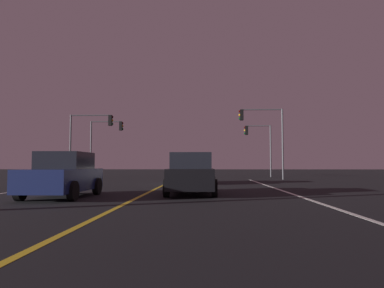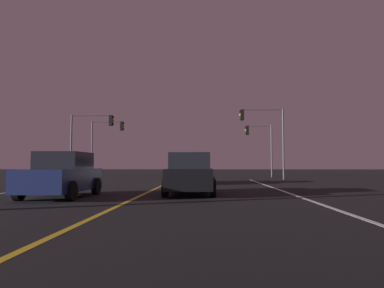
{
  "view_description": "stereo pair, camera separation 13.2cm",
  "coord_description": "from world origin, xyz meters",
  "px_view_note": "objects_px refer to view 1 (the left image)",
  "views": [
    {
      "loc": [
        2.49,
        1.42,
        1.21
      ],
      "look_at": [
        1.67,
        24.07,
        2.53
      ],
      "focal_mm": 33.58,
      "sensor_mm": 36.0,
      "label": 1
    },
    {
      "loc": [
        2.63,
        1.42,
        1.21
      ],
      "look_at": [
        1.67,
        24.07,
        2.53
      ],
      "focal_mm": 33.58,
      "sensor_mm": 36.0,
      "label": 2
    }
  ],
  "objects_px": {
    "traffic_light_near_right": "(262,127)",
    "traffic_light_far_left": "(106,135)",
    "car_ahead_far": "(191,171)",
    "car_lead_same_lane": "(192,174)",
    "car_oncoming": "(63,175)",
    "traffic_light_far_right": "(258,139)",
    "traffic_light_near_left": "(91,131)"
  },
  "relations": [
    {
      "from": "traffic_light_near_right",
      "to": "traffic_light_far_left",
      "type": "height_order",
      "value": "traffic_light_near_right"
    },
    {
      "from": "car_ahead_far",
      "to": "traffic_light_far_left",
      "type": "xyz_separation_m",
      "value": [
        -9.03,
        12.08,
        3.35
      ]
    },
    {
      "from": "car_lead_same_lane",
      "to": "car_oncoming",
      "type": "xyz_separation_m",
      "value": [
        -4.77,
        -1.51,
        0.0
      ]
    },
    {
      "from": "car_ahead_far",
      "to": "traffic_light_near_right",
      "type": "xyz_separation_m",
      "value": [
        5.67,
        6.58,
        3.57
      ]
    },
    {
      "from": "car_lead_same_lane",
      "to": "car_oncoming",
      "type": "relative_size",
      "value": 1.0
    },
    {
      "from": "traffic_light_far_right",
      "to": "traffic_light_near_right",
      "type": "bearing_deg",
      "value": 85.43
    },
    {
      "from": "car_ahead_far",
      "to": "traffic_light_far_right",
      "type": "height_order",
      "value": "traffic_light_far_right"
    },
    {
      "from": "traffic_light_far_right",
      "to": "traffic_light_far_left",
      "type": "height_order",
      "value": "traffic_light_far_left"
    },
    {
      "from": "car_lead_same_lane",
      "to": "traffic_light_near_right",
      "type": "height_order",
      "value": "traffic_light_near_right"
    },
    {
      "from": "traffic_light_near_right",
      "to": "traffic_light_far_left",
      "type": "xyz_separation_m",
      "value": [
        -14.7,
        5.5,
        -0.22
      ]
    },
    {
      "from": "car_oncoming",
      "to": "traffic_light_far_right",
      "type": "xyz_separation_m",
      "value": [
        10.54,
        22.29,
        2.99
      ]
    },
    {
      "from": "traffic_light_far_left",
      "to": "car_lead_same_lane",
      "type": "bearing_deg",
      "value": -65.73
    },
    {
      "from": "traffic_light_near_right",
      "to": "car_ahead_far",
      "type": "bearing_deg",
      "value": 49.23
    },
    {
      "from": "car_oncoming",
      "to": "traffic_light_near_left",
      "type": "xyz_separation_m",
      "value": [
        -4.39,
        16.79,
        3.29
      ]
    },
    {
      "from": "car_lead_same_lane",
      "to": "traffic_light_near_right",
      "type": "relative_size",
      "value": 0.73
    },
    {
      "from": "car_ahead_far",
      "to": "traffic_light_far_left",
      "type": "height_order",
      "value": "traffic_light_far_left"
    },
    {
      "from": "car_oncoming",
      "to": "traffic_light_near_left",
      "type": "distance_m",
      "value": 17.67
    },
    {
      "from": "traffic_light_near_left",
      "to": "car_oncoming",
      "type": "bearing_deg",
      "value": -75.36
    },
    {
      "from": "traffic_light_near_left",
      "to": "traffic_light_far_left",
      "type": "bearing_deg",
      "value": 92.25
    },
    {
      "from": "traffic_light_near_right",
      "to": "traffic_light_near_left",
      "type": "bearing_deg",
      "value": 0.0
    },
    {
      "from": "car_lead_same_lane",
      "to": "traffic_light_far_right",
      "type": "bearing_deg",
      "value": -15.52
    },
    {
      "from": "traffic_light_near_left",
      "to": "traffic_light_far_right",
      "type": "xyz_separation_m",
      "value": [
        14.92,
        5.5,
        -0.31
      ]
    },
    {
      "from": "car_ahead_far",
      "to": "traffic_light_near_right",
      "type": "bearing_deg",
      "value": -40.77
    },
    {
      "from": "car_oncoming",
      "to": "traffic_light_far_left",
      "type": "relative_size",
      "value": 0.77
    },
    {
      "from": "car_lead_same_lane",
      "to": "traffic_light_near_left",
      "type": "xyz_separation_m",
      "value": [
        -9.15,
        15.28,
        3.29
      ]
    },
    {
      "from": "traffic_light_near_left",
      "to": "car_ahead_far",
      "type": "bearing_deg",
      "value": -36.75
    },
    {
      "from": "car_lead_same_lane",
      "to": "car_oncoming",
      "type": "distance_m",
      "value": 5.0
    },
    {
      "from": "traffic_light_far_left",
      "to": "traffic_light_near_right",
      "type": "bearing_deg",
      "value": -20.51
    },
    {
      "from": "car_oncoming",
      "to": "traffic_light_near_left",
      "type": "height_order",
      "value": "traffic_light_near_left"
    },
    {
      "from": "traffic_light_near_left",
      "to": "traffic_light_far_right",
      "type": "bearing_deg",
      "value": 20.23
    },
    {
      "from": "traffic_light_far_left",
      "to": "car_ahead_far",
      "type": "bearing_deg",
      "value": -53.23
    },
    {
      "from": "traffic_light_near_left",
      "to": "traffic_light_far_right",
      "type": "height_order",
      "value": "traffic_light_near_left"
    }
  ]
}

